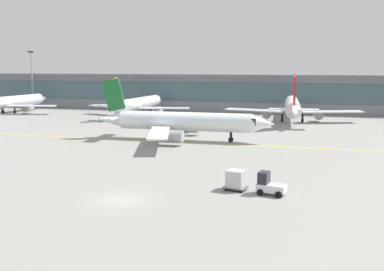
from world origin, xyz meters
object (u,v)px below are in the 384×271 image
gate_airplane_0 (12,102)px  apron_light_mast_0 (32,77)px  baggage_tug (269,185)px  gate_airplane_2 (293,107)px  taxiing_regional_jet (182,122)px  cargo_dolly_lead (236,179)px  gate_airplane_1 (138,104)px

gate_airplane_0 → apron_light_mast_0: size_ratio=1.75×
baggage_tug → apron_light_mast_0: 102.21m
gate_airplane_2 → apron_light_mast_0: bearing=75.9°
gate_airplane_0 → gate_airplane_2: (69.24, 1.03, 0.33)m
taxiing_regional_jet → baggage_tug: size_ratio=10.47×
gate_airplane_2 → apron_light_mast_0: 74.52m
gate_airplane_2 → cargo_dolly_lead: bearing=173.6°
gate_airplane_1 → baggage_tug: 68.89m
gate_airplane_1 → gate_airplane_2: bearing=-88.6°
baggage_tug → cargo_dolly_lead: bearing=180.0°
taxiing_regional_jet → baggage_tug: 31.63m
gate_airplane_0 → apron_light_mast_0: bearing=19.2°
gate_airplane_1 → taxiing_regional_jet: taxiing_regional_jet is taller
gate_airplane_2 → baggage_tug: (0.54, -57.01, -2.21)m
gate_airplane_0 → cargo_dolly_lead: bearing=-125.4°
gate_airplane_2 → gate_airplane_1: bearing=84.1°
gate_airplane_0 → taxiing_regional_jet: 60.81m
gate_airplane_0 → baggage_tug: gate_airplane_0 is taller
gate_airplane_0 → baggage_tug: 89.48m
gate_airplane_1 → gate_airplane_2: gate_airplane_2 is taller
taxiing_regional_jet → apron_light_mast_0: 72.15m
cargo_dolly_lead → gate_airplane_0: bearing=151.5°
gate_airplane_0 → taxiing_regional_jet: (53.47, -28.96, 0.17)m
gate_airplane_0 → gate_airplane_2: bearing=-84.8°
taxiing_regional_jet → gate_airplane_0: bearing=150.8°
gate_airplane_0 → baggage_tug: bearing=-124.4°
gate_airplane_2 → taxiing_regional_jet: gate_airplane_2 is taller
baggage_tug → gate_airplane_1: bearing=133.3°
gate_airplane_1 → taxiing_regional_jet: size_ratio=0.95×
gate_airplane_0 → gate_airplane_1: gate_airplane_1 is taller
taxiing_regional_jet → apron_light_mast_0: apron_light_mast_0 is taller
gate_airplane_2 → cargo_dolly_lead: size_ratio=13.16×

